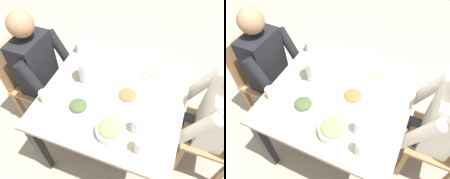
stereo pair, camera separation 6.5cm
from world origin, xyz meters
TOP-DOWN VIEW (x-y plane):
  - ground_plane at (0.00, 0.00)m, footprint 8.00×8.00m
  - dining_table at (0.00, 0.00)m, footprint 1.00×1.00m
  - chair_near at (0.08, -0.83)m, footprint 0.40×0.40m
  - chair_far at (0.06, 0.83)m, footprint 0.40×0.40m
  - diner_near at (0.08, -0.63)m, footprint 0.48×0.53m
  - diner_far at (0.06, 0.63)m, footprint 0.48×0.53m
  - water_pitcher at (0.05, 0.24)m, footprint 0.16×0.12m
  - salad_bowl at (-0.32, -0.09)m, footprint 0.18×0.18m
  - plate_rice_curry at (-0.01, -0.10)m, footprint 0.20×0.20m
  - plate_dolmas at (-0.22, 0.18)m, footprint 0.20×0.20m
  - plate_fries at (0.28, -0.24)m, footprint 0.22×0.22m
  - plate_yoghurt at (0.22, 0.04)m, footprint 0.20×0.20m
  - water_glass_far_left at (0.32, 0.43)m, footprint 0.08×0.08m
  - water_glass_by_pitcher at (-0.24, -0.23)m, footprint 0.06×0.06m
  - water_glass_center at (-0.36, -0.29)m, footprint 0.06×0.06m
  - water_glass_near_left at (-0.24, 0.42)m, footprint 0.06×0.06m
  - fork_near at (0.25, -0.37)m, footprint 0.17×0.05m
  - knife_near at (0.36, -0.44)m, footprint 0.19×0.02m
  - fork_far at (0.08, 0.40)m, footprint 0.17×0.04m

SIDE VIEW (x-z plane):
  - ground_plane at x=0.00m, z-range 0.00..0.00m
  - chair_near at x=0.08m, z-range 0.06..0.93m
  - chair_far at x=0.06m, z-range 0.06..0.93m
  - dining_table at x=0.00m, z-range 0.25..0.97m
  - diner_near at x=0.08m, z-range 0.06..1.23m
  - diner_far at x=0.06m, z-range 0.06..1.23m
  - fork_near at x=0.25m, z-range 0.72..0.72m
  - knife_near at x=0.36m, z-range 0.72..0.72m
  - fork_far at x=0.08m, z-range 0.72..0.72m
  - plate_yoghurt at x=0.22m, z-range 0.71..0.75m
  - plate_rice_curry at x=-0.01m, z-range 0.71..0.75m
  - plate_fries at x=0.28m, z-range 0.71..0.75m
  - plate_dolmas at x=-0.22m, z-range 0.71..0.76m
  - salad_bowl at x=-0.32m, z-range 0.71..0.80m
  - water_glass_near_left at x=-0.24m, z-range 0.72..0.81m
  - water_glass_far_left at x=0.32m, z-range 0.72..0.81m
  - water_glass_by_pitcher at x=-0.24m, z-range 0.72..0.83m
  - water_glass_center at x=-0.36m, z-range 0.72..0.83m
  - water_pitcher at x=0.05m, z-range 0.72..0.91m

